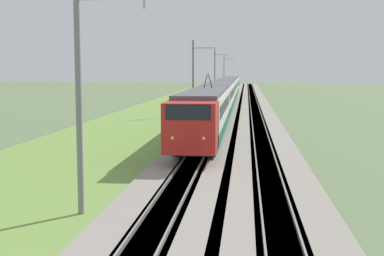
{
  "coord_description": "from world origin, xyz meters",
  "views": [
    {
      "loc": [
        -10.49,
        -2.89,
        5.36
      ],
      "look_at": [
        17.96,
        0.0,
        2.18
      ],
      "focal_mm": 50.0,
      "sensor_mm": 36.0,
      "label": 1
    }
  ],
  "objects_px": {
    "catenary_mast_distant": "(224,72)",
    "passenger_train": "(223,93)",
    "catenary_mast_near": "(80,94)",
    "catenary_mast_far": "(215,73)",
    "catenary_mast_mid": "(194,77)"
  },
  "relations": [
    {
      "from": "passenger_train",
      "to": "catenary_mast_mid",
      "type": "height_order",
      "value": "catenary_mast_mid"
    },
    {
      "from": "catenary_mast_near",
      "to": "catenary_mast_mid",
      "type": "height_order",
      "value": "catenary_mast_near"
    },
    {
      "from": "catenary_mast_mid",
      "to": "catenary_mast_far",
      "type": "bearing_deg",
      "value": 0.0
    },
    {
      "from": "catenary_mast_mid",
      "to": "passenger_train",
      "type": "bearing_deg",
      "value": -20.04
    },
    {
      "from": "passenger_train",
      "to": "catenary_mast_near",
      "type": "bearing_deg",
      "value": -3.46
    },
    {
      "from": "passenger_train",
      "to": "catenary_mast_far",
      "type": "height_order",
      "value": "catenary_mast_far"
    },
    {
      "from": "catenary_mast_near",
      "to": "catenary_mast_distant",
      "type": "relative_size",
      "value": 0.99
    },
    {
      "from": "passenger_train",
      "to": "catenary_mast_distant",
      "type": "xyz_separation_m",
      "value": [
        73.82,
        2.97,
        2.21
      ]
    },
    {
      "from": "catenary_mast_near",
      "to": "catenary_mast_far",
      "type": "bearing_deg",
      "value": 0.0
    },
    {
      "from": "catenary_mast_near",
      "to": "catenary_mast_far",
      "type": "height_order",
      "value": "catenary_mast_far"
    },
    {
      "from": "passenger_train",
      "to": "catenary_mast_mid",
      "type": "bearing_deg",
      "value": -20.04
    },
    {
      "from": "catenary_mast_distant",
      "to": "passenger_train",
      "type": "bearing_deg",
      "value": -177.69
    },
    {
      "from": "passenger_train",
      "to": "catenary_mast_mid",
      "type": "distance_m",
      "value": 8.92
    },
    {
      "from": "catenary_mast_far",
      "to": "catenary_mast_distant",
      "type": "distance_m",
      "value": 40.98
    },
    {
      "from": "catenary_mast_near",
      "to": "catenary_mast_far",
      "type": "distance_m",
      "value": 81.97
    }
  ]
}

